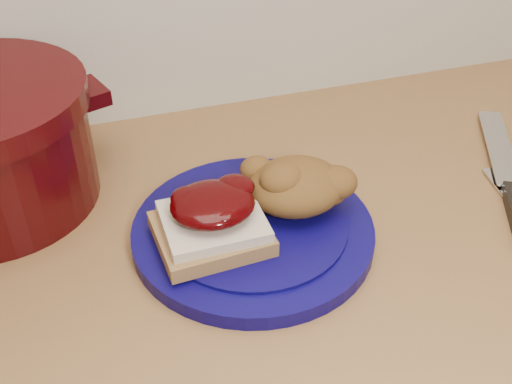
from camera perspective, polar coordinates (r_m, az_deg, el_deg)
name	(u,v)px	position (r m, az deg, el deg)	size (l,w,h in m)	color
plate	(253,232)	(0.73, -0.27, -3.59)	(0.28, 0.28, 0.02)	#0A054A
sandwich	(212,220)	(0.69, -3.92, -2.48)	(0.12, 0.11, 0.06)	olive
stuffing_mound	(296,186)	(0.73, 3.58, 0.52)	(0.11, 0.10, 0.06)	brown
chef_knife	(512,194)	(0.85, 21.83, -0.18)	(0.15, 0.28, 0.02)	black
pepper_grinder	(27,149)	(0.83, -19.73, 3.65)	(0.06, 0.06, 0.12)	black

